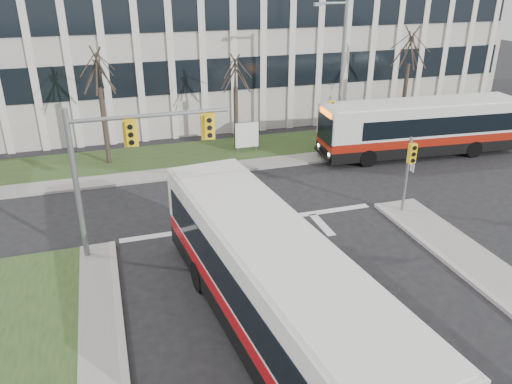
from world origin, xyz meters
The scene contains 14 objects.
ground centered at (0.00, 0.00, 0.00)m, with size 120.00×120.00×0.00m, color black.
sidewalk_cross centered at (5.00, 15.20, 0.07)m, with size 44.00×1.60×0.14m, color #9E9B93.
building_lawn centered at (5.00, 18.00, 0.06)m, with size 44.00×5.00×0.12m, color #2A411C.
office_building centered at (5.00, 30.00, 6.00)m, with size 40.00×16.00×12.00m, color beige.
mast_arm_signal centered at (-5.62, 7.16, 4.26)m, with size 6.11×0.38×6.20m.
signal_pole_near centered at (7.20, 6.90, 2.50)m, with size 0.34×0.39×3.80m.
signal_pole_far centered at (7.20, 15.40, 2.50)m, with size 0.34×0.39×3.80m.
streetlight centered at (8.03, 16.20, 5.19)m, with size 2.15×0.25×9.20m.
directory_sign centered at (2.50, 17.50, 1.17)m, with size 1.50×0.12×2.00m.
tree_left centered at (-6.00, 18.00, 5.51)m, with size 1.80×1.80×7.70m.
tree_mid centered at (2.00, 18.20, 4.88)m, with size 1.80×1.80×6.82m.
tree_right centered at (14.00, 18.00, 5.91)m, with size 1.80×1.80×8.25m.
bus_main centered at (-1.71, 0.52, 1.78)m, with size 2.90×13.37×3.57m, color silver, non-canonical shape.
bus_cross centered at (12.72, 14.00, 1.68)m, with size 2.73×12.59×3.36m, color silver, non-canonical shape.
Camera 1 is at (-5.97, -11.51, 10.71)m, focal length 35.00 mm.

